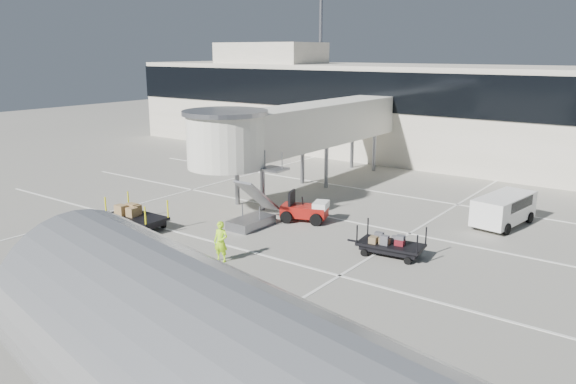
% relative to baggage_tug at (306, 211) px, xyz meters
% --- Properties ---
extents(ground, '(140.00, 140.00, 0.00)m').
position_rel_baggage_tug_xyz_m(ground, '(-0.36, -7.61, -0.61)').
color(ground, '#AEAB9C').
rests_on(ground, ground).
extents(lane_markings, '(40.00, 30.00, 0.02)m').
position_rel_baggage_tug_xyz_m(lane_markings, '(-1.03, 1.72, -0.60)').
color(lane_markings, white).
rests_on(lane_markings, ground).
extents(terminal, '(64.00, 12.11, 15.20)m').
position_rel_baggage_tug_xyz_m(terminal, '(-0.71, 22.33, 3.50)').
color(terminal, silver).
rests_on(terminal, ground).
extents(jet_bridge, '(5.70, 20.40, 6.03)m').
position_rel_baggage_tug_xyz_m(jet_bridge, '(-4.33, 4.65, 3.67)').
color(jet_bridge, white).
rests_on(jet_bridge, ground).
extents(baggage_tug, '(2.82, 2.32, 1.68)m').
position_rel_baggage_tug_xyz_m(baggage_tug, '(0.00, 0.00, 0.00)').
color(baggage_tug, maroon).
rests_on(baggage_tug, ground).
extents(suitcase_cart, '(3.72, 1.81, 1.43)m').
position_rel_baggage_tug_xyz_m(suitcase_cart, '(6.28, -2.15, -0.11)').
color(suitcase_cart, black).
rests_on(suitcase_cart, ground).
extents(box_cart_near, '(3.29, 1.35, 1.29)m').
position_rel_baggage_tug_xyz_m(box_cart_near, '(-3.35, -10.21, -0.10)').
color(box_cart_near, black).
rests_on(box_cart_near, ground).
extents(box_cart_far, '(4.14, 1.70, 1.62)m').
position_rel_baggage_tug_xyz_m(box_cart_far, '(-6.61, -6.36, -0.03)').
color(box_cart_far, black).
rests_on(box_cart_far, ground).
extents(ground_worker, '(0.77, 0.59, 1.87)m').
position_rel_baggage_tug_xyz_m(ground_worker, '(0.44, -7.34, 0.33)').
color(ground_worker, '#B3FF1A').
rests_on(ground_worker, ground).
extents(minivan, '(2.45, 4.61, 1.67)m').
position_rel_baggage_tug_xyz_m(minivan, '(9.11, 5.85, 0.39)').
color(minivan, white).
rests_on(minivan, ground).
extents(belt_loader, '(4.36, 1.86, 2.08)m').
position_rel_baggage_tug_xyz_m(belt_loader, '(-16.47, 13.26, 0.18)').
color(belt_loader, maroon).
rests_on(belt_loader, ground).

